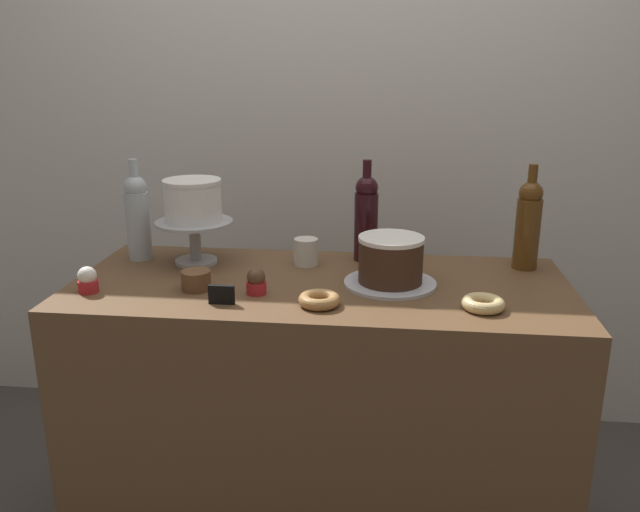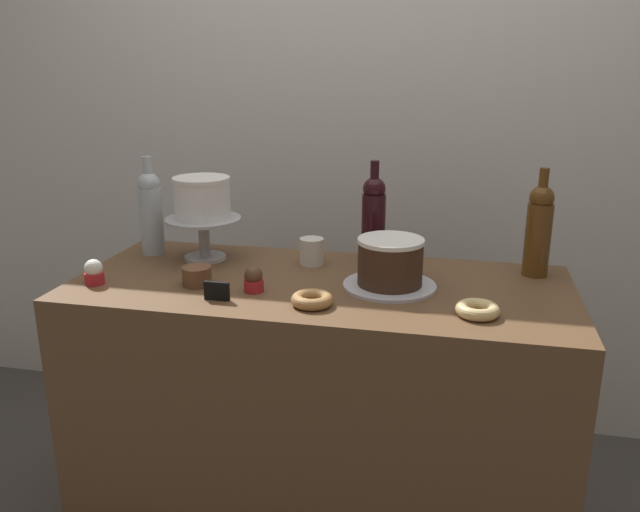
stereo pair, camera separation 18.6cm
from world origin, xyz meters
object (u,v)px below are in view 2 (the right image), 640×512
Objects in this scene: white_layer_cake at (202,198)px; wine_bottle_dark_red at (374,218)px; wine_bottle_amber at (539,229)px; donut_maple at (312,300)px; chocolate_round_cake at (390,262)px; cupcake_chocolate at (254,279)px; price_sign_chalkboard at (217,291)px; cookie_stack at (197,276)px; donut_glazed at (477,310)px; cupcake_vanilla at (94,273)px; coffee_cup_ceramic at (312,251)px; wine_bottle_clear at (151,211)px; cake_stand_pedestal at (204,231)px.

wine_bottle_dark_red is (0.54, 0.10, -0.06)m from white_layer_cake.
wine_bottle_amber reaches higher than donut_maple.
cupcake_chocolate is (-0.37, -0.11, -0.04)m from chocolate_round_cake.
cupcake_chocolate is 0.66× the size of donut_maple.
white_layer_cake reaches higher than price_sign_chalkboard.
cookie_stack is at bearing 134.36° from price_sign_chalkboard.
cookie_stack is at bearing 175.35° from donut_glazed.
wine_bottle_amber is 1.00× the size of wine_bottle_dark_red.
coffee_cup_ceramic reaches higher than cupcake_vanilla.
wine_bottle_clear is (-0.81, 0.17, 0.07)m from chocolate_round_cake.
cookie_stack is (-0.36, 0.08, 0.01)m from donut_maple.
cupcake_vanilla reaches higher than donut_maple.
coffee_cup_ceramic is at bearing 64.05° from price_sign_chalkboard.
coffee_cup_ceramic reaches higher than cookie_stack.
donut_glazed is at bearing -4.65° from cookie_stack.
chocolate_round_cake is at bearing -71.25° from wine_bottle_dark_red.
wine_bottle_clear is 2.91× the size of donut_glazed.
white_layer_cake is at bearing -176.43° from wine_bottle_amber.
wine_bottle_amber reaches higher than cupcake_vanilla.
cupcake_vanilla is (-0.76, -0.39, -0.11)m from wine_bottle_dark_red.
cake_stand_pedestal is 3.46× the size of price_sign_chalkboard.
price_sign_chalkboard is 0.41m from coffee_cup_ceramic.
cupcake_chocolate is (0.44, -0.28, -0.11)m from wine_bottle_clear.
wine_bottle_amber is (1.03, 0.06, -0.06)m from white_layer_cake.
wine_bottle_amber is 0.69m from coffee_cup_ceramic.
donut_maple is (0.65, -0.03, -0.02)m from cupcake_vanilla.
cookie_stack is 0.14m from price_sign_chalkboard.
coffee_cup_ceramic is at bearing 103.30° from donut_maple.
price_sign_chalkboard is (0.37, -0.37, -0.12)m from wine_bottle_clear.
price_sign_chalkboard is at bearing -45.64° from cookie_stack.
wine_bottle_dark_red is 4.38× the size of cupcake_chocolate.
price_sign_chalkboard is (0.10, -0.10, -0.00)m from cookie_stack.
cookie_stack is (0.29, 0.06, -0.01)m from cupcake_vanilla.
white_layer_cake is 0.57m from donut_maple.
wine_bottle_dark_red is 0.58m from price_sign_chalkboard.
cookie_stack reaches higher than donut_maple.
chocolate_round_cake is (0.62, -0.15, -0.13)m from white_layer_cake.
coffee_cup_ceramic is at bearing 147.90° from chocolate_round_cake.
cake_stand_pedestal is 0.37m from cupcake_vanilla.
white_layer_cake is 0.40m from cupcake_chocolate.
chocolate_round_cake reaches higher than coffee_cup_ceramic.
white_layer_cake is 0.93m from donut_glazed.
coffee_cup_ceramic is at bearing 147.30° from donut_glazed.
chocolate_round_cake is (0.62, -0.15, -0.02)m from cake_stand_pedestal.
chocolate_round_cake is 0.26m from donut_maple.
cookie_stack is at bearing -72.97° from cake_stand_pedestal.
wine_bottle_clear is 1.11m from donut_glazed.
price_sign_chalkboard is (0.39, -0.05, -0.01)m from cupcake_vanilla.
wine_bottle_amber is at bearing 3.57° from cake_stand_pedestal.
wine_bottle_amber is 1.01m from cookie_stack.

